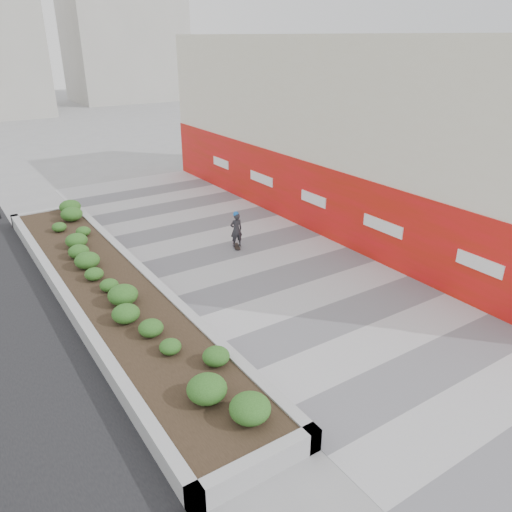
% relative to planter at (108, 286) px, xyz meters
% --- Properties ---
extents(ground, '(160.00, 160.00, 0.00)m').
position_rel_planter_xyz_m(ground, '(5.50, -7.00, -0.42)').
color(ground, gray).
rests_on(ground, ground).
extents(walkway, '(8.00, 36.00, 0.01)m').
position_rel_planter_xyz_m(walkway, '(5.50, -4.00, -0.41)').
color(walkway, '#A8A8AD').
rests_on(walkway, ground).
extents(building, '(6.04, 24.08, 8.00)m').
position_rel_planter_xyz_m(building, '(12.48, 1.98, 3.56)').
color(building, silver).
rests_on(building, ground).
extents(planter, '(3.00, 18.00, 0.90)m').
position_rel_planter_xyz_m(planter, '(0.00, 0.00, 0.00)').
color(planter, '#9E9EA0').
rests_on(planter, ground).
extents(distant_bldg_north_r, '(14.00, 10.00, 24.00)m').
position_rel_planter_xyz_m(distant_bldg_north_r, '(20.50, 53.00, 11.58)').
color(distant_bldg_north_r, '#ADAAA3').
rests_on(distant_bldg_north_r, ground).
extents(manhole_cover, '(0.44, 0.44, 0.01)m').
position_rel_planter_xyz_m(manhole_cover, '(6.00, -4.00, -0.42)').
color(manhole_cover, '#595654').
rests_on(manhole_cover, ground).
extents(skateboarder, '(0.55, 0.74, 1.56)m').
position_rel_planter_xyz_m(skateboarder, '(5.70, 1.26, 0.37)').
color(skateboarder, beige).
rests_on(skateboarder, ground).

